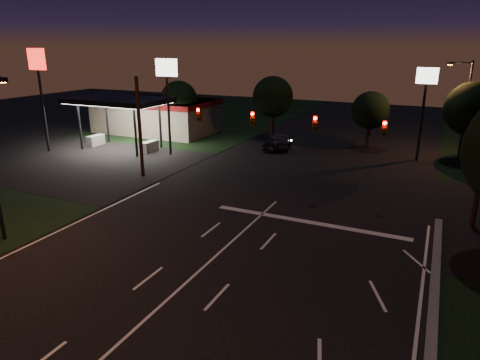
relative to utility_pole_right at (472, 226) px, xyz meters
The scene contains 17 objects.
ground 19.21m from the utility_pole_right, 128.66° to the right, with size 140.00×140.00×0.00m, color black.
cross_street_left 32.02m from the utility_pole_right, behind, with size 20.00×16.00×0.02m, color black.
stop_bar 9.66m from the utility_pole_right, 158.75° to the right, with size 12.00×0.50×0.01m, color silver.
utility_pole_right is the anchor object (origin of this frame).
utility_pole_left 24.00m from the utility_pole_right, behind, with size 0.28×0.28×8.00m, color black.
signal_span 13.20m from the utility_pole_right, behind, with size 24.00×0.40×1.56m.
gas_station 37.27m from the utility_pole_right, 155.56° to the left, with size 14.20×16.10×5.25m.
pole_sign_left_near 27.82m from the utility_pole_right, 164.93° to the left, with size 2.20×0.30×9.10m.
pole_sign_left_far 38.87m from the utility_pole_right, behind, with size 2.00×0.30×10.00m.
pole_sign_right 16.73m from the utility_pole_right, 104.93° to the left, with size 1.80×0.30×8.40m.
street_light_right_far 17.81m from the utility_pole_right, 92.57° to the left, with size 2.20×0.35×9.00m.
tree_far_a 33.84m from the utility_pole_right, 153.24° to the left, with size 4.20×4.20×6.42m.
tree_far_b 28.04m from the utility_pole_right, 136.25° to the left, with size 4.60×4.60×6.98m.
tree_far_c 20.58m from the utility_pole_right, 116.39° to the left, with size 3.80×3.80×5.86m.
tree_far_d 16.84m from the utility_pole_right, 89.92° to the left, with size 4.80×4.80×7.30m.
car_oncoming_a 21.78m from the utility_pole_right, 142.32° to the left, with size 1.66×4.12×1.40m, color black.
car_oncoming_b 22.29m from the utility_pole_right, 140.40° to the left, with size 1.60×4.60×1.52m, color black.
Camera 1 is at (9.43, -12.00, 10.27)m, focal length 32.00 mm.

